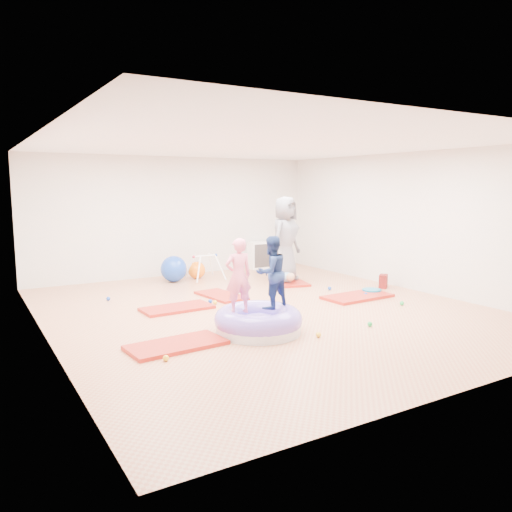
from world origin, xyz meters
TOP-DOWN VIEW (x-y plane):
  - room at (0.00, 0.00)m, footprint 7.01×8.01m
  - gym_mat_front_left at (-2.07, -1.11)m, footprint 1.33×0.74m
  - gym_mat_mid_left at (-1.30, 0.78)m, footprint 1.23×0.65m
  - gym_mat_center_back at (-0.19, 1.29)m, footprint 0.68×1.18m
  - gym_mat_right at (1.99, -0.13)m, footprint 1.36×0.73m
  - gym_mat_rear_right at (1.74, 1.81)m, footprint 0.87×1.29m
  - inflatable_cushion at (-0.80, -1.11)m, footprint 1.28×1.28m
  - child_pink at (-1.09, -1.05)m, footprint 0.42×0.30m
  - child_navy at (-0.55, -1.06)m, footprint 0.57×0.47m
  - adult_caregiver at (1.68, 1.87)m, footprint 1.07×0.93m
  - infant at (1.56, 1.63)m, footprint 0.40×0.40m
  - ball_pit_balls at (0.10, -0.26)m, footprint 4.73×3.88m
  - exercise_ball_blue at (-0.41, 3.19)m, footprint 0.58×0.58m
  - exercise_ball_orange at (0.18, 3.28)m, footprint 0.40×0.40m
  - infant_play_gym at (0.28, 3.02)m, footprint 0.75×0.71m
  - cube_shelf at (2.24, 3.79)m, footprint 0.69×0.34m
  - balance_disc at (2.53, 0.04)m, footprint 0.38×0.38m
  - backpack at (3.10, 0.30)m, footprint 0.29×0.27m
  - yellow_toy at (-0.97, -0.87)m, footprint 0.19×0.19m

SIDE VIEW (x-z plane):
  - yellow_toy at x=-0.97m, z-range 0.00..0.03m
  - gym_mat_center_back at x=-0.19m, z-range 0.00..0.05m
  - gym_mat_rear_right at x=1.74m, z-range 0.00..0.05m
  - gym_mat_mid_left at x=-1.30m, z-range 0.00..0.05m
  - gym_mat_front_left at x=-2.07m, z-range 0.00..0.05m
  - gym_mat_right at x=1.99m, z-range 0.00..0.06m
  - ball_pit_balls at x=0.10m, z-range 0.00..0.08m
  - balance_disc at x=2.53m, z-range 0.00..0.08m
  - backpack at x=3.10m, z-range 0.00..0.29m
  - inflatable_cushion at x=-0.80m, z-range -0.04..0.36m
  - infant at x=1.56m, z-range 0.05..0.28m
  - exercise_ball_orange at x=0.18m, z-range 0.00..0.40m
  - exercise_ball_blue at x=-0.41m, z-range 0.00..0.58m
  - cube_shelf at x=2.24m, z-range 0.00..0.69m
  - infant_play_gym at x=0.28m, z-range 0.10..0.67m
  - child_pink at x=-1.09m, z-range 0.37..1.45m
  - child_navy at x=-0.55m, z-range 0.37..1.45m
  - adult_caregiver at x=1.68m, z-range 0.05..1.89m
  - room at x=0.00m, z-range 0.00..2.80m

